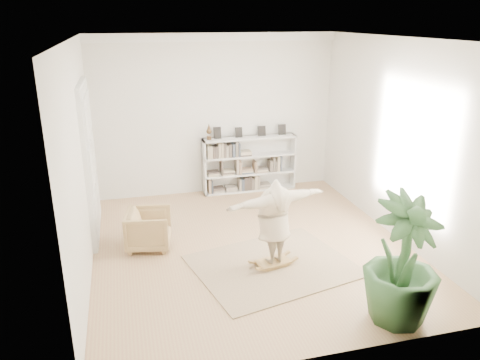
# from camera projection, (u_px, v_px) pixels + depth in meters

# --- Properties ---
(floor) EXTENTS (6.00, 6.00, 0.00)m
(floor) POSITION_uv_depth(u_px,v_px,m) (251.00, 246.00, 8.44)
(floor) COLOR #AD7E59
(floor) RESTS_ON ground
(room_shell) EXTENTS (6.00, 6.00, 6.00)m
(room_shell) POSITION_uv_depth(u_px,v_px,m) (215.00, 37.00, 9.97)
(room_shell) COLOR silver
(room_shell) RESTS_ON floor
(doors) EXTENTS (0.09, 1.78, 2.92)m
(doors) POSITION_uv_depth(u_px,v_px,m) (90.00, 163.00, 8.53)
(doors) COLOR white
(doors) RESTS_ON floor
(bookshelf) EXTENTS (2.20, 0.35, 1.64)m
(bookshelf) POSITION_uv_depth(u_px,v_px,m) (249.00, 165.00, 10.98)
(bookshelf) COLOR silver
(bookshelf) RESTS_ON floor
(armchair) EXTENTS (0.89, 0.87, 0.70)m
(armchair) POSITION_uv_depth(u_px,v_px,m) (149.00, 229.00, 8.31)
(armchair) COLOR tan
(armchair) RESTS_ON floor
(rug) EXTENTS (2.89, 2.51, 0.02)m
(rug) POSITION_uv_depth(u_px,v_px,m) (273.00, 265.00, 7.77)
(rug) COLOR tan
(rug) RESTS_ON floor
(rocker_board) EXTENTS (0.61, 0.45, 0.12)m
(rocker_board) POSITION_uv_depth(u_px,v_px,m) (273.00, 262.00, 7.75)
(rocker_board) COLOR olive
(rocker_board) RESTS_ON rug
(person) EXTENTS (1.83, 0.87, 1.44)m
(person) POSITION_uv_depth(u_px,v_px,m) (274.00, 219.00, 7.49)
(person) COLOR beige
(person) RESTS_ON rocker_board
(houseplant) EXTENTS (1.24, 1.24, 1.78)m
(houseplant) POSITION_uv_depth(u_px,v_px,m) (403.00, 261.00, 6.13)
(houseplant) COLOR #2D552A
(houseplant) RESTS_ON floor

